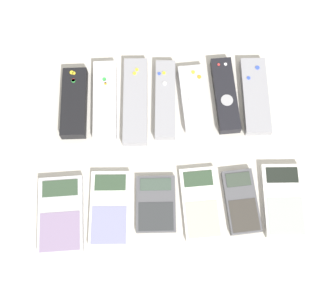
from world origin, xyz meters
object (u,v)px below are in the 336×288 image
object	(u,v)px
remote_1	(105,101)
calculator_4	(241,201)
calculator_1	(110,208)
calculator_0	(61,214)
remote_5	(225,95)
remote_3	(164,100)
calculator_3	(201,203)
remote_0	(74,103)
remote_4	(195,98)
calculator_5	(283,200)
remote_6	(255,96)
remote_2	(135,101)
calculator_2	(156,204)

from	to	relation	value
remote_1	calculator_4	xyz separation A→B (m)	(0.27, -0.24, -0.00)
calculator_1	calculator_4	world-z (taller)	calculator_4
calculator_0	calculator_4	bearing A→B (deg)	0.11
remote_5	remote_3	bearing A→B (deg)	179.43
remote_3	calculator_3	bearing A→B (deg)	-71.69
calculator_1	calculator_3	xyz separation A→B (m)	(0.18, 0.00, -0.00)
calculator_1	calculator_4	xyz separation A→B (m)	(0.26, -0.00, 0.00)
calculator_3	remote_3	bearing A→B (deg)	102.83
remote_0	remote_4	world-z (taller)	remote_0
calculator_5	remote_4	bearing A→B (deg)	127.24
calculator_4	remote_0	bearing A→B (deg)	141.84
remote_4	calculator_4	distance (m)	0.24
remote_6	calculator_4	bearing A→B (deg)	-101.49
remote_3	calculator_5	size ratio (longest dim) A/B	1.22
remote_4	calculator_5	world-z (taller)	remote_4
remote_0	remote_3	xyz separation A→B (m)	(0.19, -0.00, -0.00)
remote_2	remote_3	bearing A→B (deg)	2.66
calculator_2	calculator_3	size ratio (longest dim) A/B	0.79
remote_5	calculator_3	bearing A→B (deg)	-108.93
remote_0	remote_2	size ratio (longest dim) A/B	0.79
remote_6	calculator_5	bearing A→B (deg)	-80.63
remote_0	calculator_2	world-z (taller)	remote_0
calculator_1	remote_3	bearing A→B (deg)	64.90
remote_4	calculator_0	distance (m)	0.37
remote_4	calculator_5	size ratio (longest dim) A/B	1.02
remote_4	calculator_0	world-z (taller)	remote_4
remote_0	calculator_0	distance (m)	0.24
calculator_2	calculator_4	xyz separation A→B (m)	(0.17, -0.00, 0.00)
remote_5	calculator_2	bearing A→B (deg)	-126.98
remote_3	calculator_4	size ratio (longest dim) A/B	1.38
remote_1	remote_4	xyz separation A→B (m)	(0.19, -0.00, -0.00)
calculator_2	calculator_4	distance (m)	0.17
remote_3	remote_5	size ratio (longest dim) A/B	1.06
calculator_0	calculator_2	world-z (taller)	calculator_0
calculator_0	calculator_5	distance (m)	0.45
remote_3	calculator_3	world-z (taller)	remote_3
remote_0	remote_4	xyz separation A→B (m)	(0.26, -0.00, -0.00)
calculator_2	calculator_3	xyz separation A→B (m)	(0.09, -0.00, 0.00)
remote_1	calculator_0	size ratio (longest dim) A/B	1.18
remote_4	calculator_0	size ratio (longest dim) A/B	1.00
remote_0	remote_5	size ratio (longest dim) A/B	0.92
remote_6	calculator_3	bearing A→B (deg)	-118.92
remote_3	calculator_1	world-z (taller)	remote_3
calculator_4	calculator_5	bearing A→B (deg)	-4.70
remote_5	calculator_2	distance (m)	0.28
calculator_2	calculator_1	bearing A→B (deg)	-175.67
remote_4	remote_3	bearing A→B (deg)	177.12
remote_2	calculator_3	size ratio (longest dim) A/B	1.36
remote_2	calculator_3	bearing A→B (deg)	-59.29
remote_0	calculator_4	xyz separation A→B (m)	(0.34, -0.23, -0.00)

